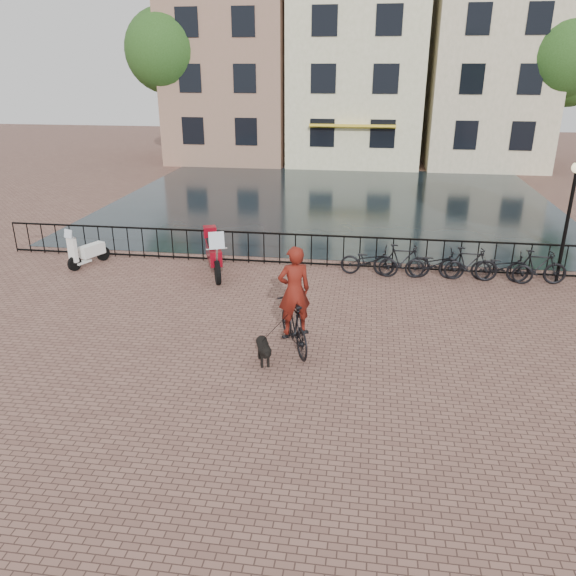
# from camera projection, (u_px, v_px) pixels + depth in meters

# --- Properties ---
(ground) EXTENTS (100.00, 100.00, 0.00)m
(ground) POSITION_uv_depth(u_px,v_px,m) (264.00, 408.00, 10.27)
(ground) COLOR brown
(ground) RESTS_ON ground
(canal_water) EXTENTS (20.00, 20.00, 0.00)m
(canal_water) POSITION_uv_depth(u_px,v_px,m) (332.00, 201.00, 26.19)
(canal_water) COLOR black
(canal_water) RESTS_ON ground
(railing) EXTENTS (20.00, 0.05, 1.02)m
(railing) POSITION_uv_depth(u_px,v_px,m) (311.00, 250.00, 17.45)
(railing) COLOR black
(railing) RESTS_ON ground
(canal_house_left) EXTENTS (7.50, 9.00, 12.80)m
(canal_house_left) POSITION_uv_depth(u_px,v_px,m) (234.00, 57.00, 36.54)
(canal_house_left) COLOR #8E6B53
(canal_house_left) RESTS_ON ground
(canal_house_mid) EXTENTS (8.00, 9.50, 11.80)m
(canal_house_mid) POSITION_uv_depth(u_px,v_px,m) (357.00, 66.00, 35.64)
(canal_house_mid) COLOR beige
(canal_house_mid) RESTS_ON ground
(canal_house_right) EXTENTS (7.00, 9.00, 13.30)m
(canal_house_right) POSITION_uv_depth(u_px,v_px,m) (489.00, 52.00, 34.29)
(canal_house_right) COLOR tan
(canal_house_right) RESTS_ON ground
(tree_far_left) EXTENTS (5.04, 5.04, 9.27)m
(tree_far_left) POSITION_uv_depth(u_px,v_px,m) (167.00, 51.00, 34.13)
(tree_far_left) COLOR black
(tree_far_left) RESTS_ON ground
(tree_far_right) EXTENTS (4.76, 4.76, 8.76)m
(tree_far_right) POSITION_uv_depth(u_px,v_px,m) (564.00, 57.00, 31.16)
(tree_far_right) COLOR black
(tree_far_right) RESTS_ON ground
(lamp_post) EXTENTS (0.30, 0.30, 3.45)m
(lamp_post) POSITION_uv_depth(u_px,v_px,m) (571.00, 201.00, 15.42)
(lamp_post) COLOR black
(lamp_post) RESTS_ON ground
(cyclist) EXTENTS (1.34, 2.07, 2.76)m
(cyclist) POSITION_uv_depth(u_px,v_px,m) (294.00, 305.00, 12.10)
(cyclist) COLOR black
(cyclist) RESTS_ON ground
(dog) EXTENTS (0.56, 0.92, 0.59)m
(dog) POSITION_uv_depth(u_px,v_px,m) (264.00, 350.00, 11.75)
(dog) COLOR black
(dog) RESTS_ON ground
(motorcycle) EXTENTS (1.33, 2.29, 1.61)m
(motorcycle) POSITION_uv_depth(u_px,v_px,m) (213.00, 248.00, 16.64)
(motorcycle) COLOR maroon
(motorcycle) RESTS_ON ground
(scooter) EXTENTS (0.93, 1.49, 1.34)m
(scooter) POSITION_uv_depth(u_px,v_px,m) (87.00, 245.00, 17.43)
(scooter) COLOR white
(scooter) RESTS_ON ground
(parked_bike_0) EXTENTS (1.77, 0.76, 0.90)m
(parked_bike_0) POSITION_uv_depth(u_px,v_px,m) (369.00, 261.00, 16.67)
(parked_bike_0) COLOR black
(parked_bike_0) RESTS_ON ground
(parked_bike_1) EXTENTS (1.67, 0.48, 1.00)m
(parked_bike_1) POSITION_uv_depth(u_px,v_px,m) (402.00, 261.00, 16.53)
(parked_bike_1) COLOR black
(parked_bike_1) RESTS_ON ground
(parked_bike_2) EXTENTS (1.74, 0.67, 0.90)m
(parked_bike_2) POSITION_uv_depth(u_px,v_px,m) (435.00, 264.00, 16.42)
(parked_bike_2) COLOR black
(parked_bike_2) RESTS_ON ground
(parked_bike_3) EXTENTS (1.68, 0.55, 1.00)m
(parked_bike_3) POSITION_uv_depth(u_px,v_px,m) (468.00, 264.00, 16.27)
(parked_bike_3) COLOR black
(parked_bike_3) RESTS_ON ground
(parked_bike_4) EXTENTS (1.79, 0.86, 0.90)m
(parked_bike_4) POSITION_uv_depth(u_px,v_px,m) (502.00, 267.00, 16.16)
(parked_bike_4) COLOR black
(parked_bike_4) RESTS_ON ground
(parked_bike_5) EXTENTS (1.67, 0.49, 1.00)m
(parked_bike_5) POSITION_uv_depth(u_px,v_px,m) (537.00, 267.00, 16.01)
(parked_bike_5) COLOR black
(parked_bike_5) RESTS_ON ground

